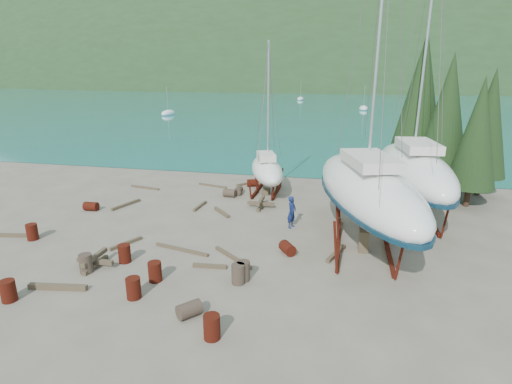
% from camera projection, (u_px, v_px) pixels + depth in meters
% --- Properties ---
extents(ground, '(600.00, 600.00, 0.00)m').
position_uv_depth(ground, '(224.00, 249.00, 20.42)').
color(ground, '#645B4F').
rests_on(ground, ground).
extents(bay_water, '(700.00, 700.00, 0.00)m').
position_uv_depth(bay_water, '(339.00, 83.00, 314.94)').
color(bay_water, teal).
rests_on(bay_water, ground).
extents(far_hill, '(800.00, 360.00, 110.00)m').
position_uv_depth(far_hill, '(339.00, 82.00, 319.62)').
color(far_hill, '#21381C').
rests_on(far_hill, ground).
extents(far_house_left, '(6.60, 5.60, 5.60)m').
position_uv_depth(far_house_left, '(218.00, 83.00, 209.42)').
color(far_house_left, beige).
rests_on(far_house_left, ground).
extents(far_house_center, '(6.60, 5.60, 5.60)m').
position_uv_depth(far_house_center, '(294.00, 83.00, 201.29)').
color(far_house_center, beige).
rests_on(far_house_center, ground).
extents(far_house_right, '(6.60, 5.60, 5.60)m').
position_uv_depth(far_house_right, '(398.00, 84.00, 191.12)').
color(far_house_right, beige).
rests_on(far_house_right, ground).
extents(cypress_near_right, '(3.60, 3.60, 10.00)m').
position_uv_depth(cypress_near_right, '(447.00, 116.00, 27.42)').
color(cypress_near_right, black).
rests_on(cypress_near_right, ground).
extents(cypress_mid_right, '(3.06, 3.06, 8.50)m').
position_uv_depth(cypress_mid_right, '(477.00, 133.00, 25.49)').
color(cypress_mid_right, black).
rests_on(cypress_mid_right, ground).
extents(cypress_back_left, '(4.14, 4.14, 11.50)m').
position_uv_depth(cypress_back_left, '(420.00, 100.00, 29.34)').
color(cypress_back_left, black).
rests_on(cypress_back_left, ground).
extents(cypress_far_right, '(3.24, 3.24, 9.00)m').
position_uv_depth(cypress_far_right, '(488.00, 124.00, 27.91)').
color(cypress_far_right, black).
rests_on(cypress_far_right, ground).
extents(moored_boat_left, '(2.00, 5.00, 6.05)m').
position_uv_depth(moored_boat_left, '(168.00, 113.00, 82.51)').
color(moored_boat_left, white).
rests_on(moored_boat_left, ground).
extents(moored_boat_mid, '(2.00, 5.00, 6.05)m').
position_uv_depth(moored_boat_mid, '(364.00, 108.00, 93.07)').
color(moored_boat_mid, white).
rests_on(moored_boat_mid, ground).
extents(moored_boat_far, '(2.00, 5.00, 6.05)m').
position_uv_depth(moored_boat_far, '(300.00, 99.00, 124.78)').
color(moored_boat_far, white).
rests_on(moored_boat_far, ground).
extents(large_sailboat_near, '(6.81, 12.57, 19.01)m').
position_uv_depth(large_sailboat_near, '(367.00, 189.00, 19.93)').
color(large_sailboat_near, white).
rests_on(large_sailboat_near, ground).
extents(large_sailboat_far, '(4.71, 11.96, 18.41)m').
position_uv_depth(large_sailboat_far, '(414.00, 170.00, 24.10)').
color(large_sailboat_far, white).
rests_on(large_sailboat_far, ground).
extents(small_sailboat_shore, '(4.19, 7.04, 10.75)m').
position_uv_depth(small_sailboat_shore, '(267.00, 170.00, 29.36)').
color(small_sailboat_shore, white).
rests_on(small_sailboat_shore, ground).
extents(worker, '(0.66, 0.80, 1.89)m').
position_uv_depth(worker, '(292.00, 212.00, 22.99)').
color(worker, '#121F50').
rests_on(worker, ground).
extents(drum_1, '(1.02, 1.04, 0.58)m').
position_uv_depth(drum_1, '(189.00, 310.00, 14.73)').
color(drum_1, '#2D2823').
rests_on(drum_1, ground).
extents(drum_2, '(0.91, 0.62, 0.58)m').
position_uv_depth(drum_2, '(91.00, 206.00, 25.98)').
color(drum_2, '#5F1A10').
rests_on(drum_2, ground).
extents(drum_3, '(0.58, 0.58, 0.88)m').
position_uv_depth(drum_3, '(133.00, 288.00, 15.90)').
color(drum_3, '#5F1A10').
rests_on(drum_3, ground).
extents(drum_4, '(1.02, 0.82, 0.58)m').
position_uv_depth(drum_4, '(253.00, 183.00, 31.43)').
color(drum_4, '#5F1A10').
rests_on(drum_4, ground).
extents(drum_5, '(0.58, 0.58, 0.88)m').
position_uv_depth(drum_5, '(238.00, 274.00, 17.01)').
color(drum_5, '#2D2823').
rests_on(drum_5, ground).
extents(drum_6, '(0.97, 1.05, 0.58)m').
position_uv_depth(drum_6, '(287.00, 248.00, 19.84)').
color(drum_6, '#5F1A10').
rests_on(drum_6, ground).
extents(drum_7, '(0.58, 0.58, 0.88)m').
position_uv_depth(drum_7, '(212.00, 327.00, 13.49)').
color(drum_7, '#5F1A10').
rests_on(drum_7, ground).
extents(drum_8, '(0.58, 0.58, 0.88)m').
position_uv_depth(drum_8, '(32.00, 232.00, 21.46)').
color(drum_8, '#5F1A10').
rests_on(drum_8, ground).
extents(drum_9, '(0.93, 0.66, 0.58)m').
position_uv_depth(drum_9, '(230.00, 193.00, 28.81)').
color(drum_9, '#2D2823').
rests_on(drum_9, ground).
extents(drum_10, '(0.58, 0.58, 0.88)m').
position_uv_depth(drum_10, '(155.00, 272.00, 17.21)').
color(drum_10, '#5F1A10').
rests_on(drum_10, ground).
extents(drum_11, '(0.60, 0.89, 0.58)m').
position_uv_depth(drum_11, '(238.00, 191.00, 29.39)').
color(drum_11, '#2D2823').
rests_on(drum_11, ground).
extents(drum_13, '(0.58, 0.58, 0.88)m').
position_uv_depth(drum_13, '(8.00, 291.00, 15.70)').
color(drum_13, '#5F1A10').
rests_on(drum_13, ground).
extents(drum_14, '(0.58, 0.58, 0.88)m').
position_uv_depth(drum_14, '(125.00, 253.00, 18.92)').
color(drum_14, '#5F1A10').
rests_on(drum_14, ground).
extents(drum_16, '(0.58, 0.58, 0.88)m').
position_uv_depth(drum_16, '(86.00, 263.00, 17.94)').
color(drum_16, '#2D2823').
rests_on(drum_16, ground).
extents(drum_17, '(0.58, 0.58, 0.88)m').
position_uv_depth(drum_17, '(243.00, 271.00, 17.27)').
color(drum_17, '#2D2823').
rests_on(drum_17, ground).
extents(timber_0, '(2.48, 0.76, 0.14)m').
position_uv_depth(timber_0, '(213.00, 186.00, 31.45)').
color(timber_0, brown).
rests_on(timber_0, ground).
extents(timber_1, '(0.95, 2.01, 0.19)m').
position_uv_depth(timber_1, '(336.00, 253.00, 19.71)').
color(timber_1, brown).
rests_on(timber_1, ground).
extents(timber_2, '(0.94, 2.35, 0.19)m').
position_uv_depth(timber_2, '(126.00, 205.00, 26.92)').
color(timber_2, brown).
rests_on(timber_2, ground).
extents(timber_3, '(3.09, 0.86, 0.15)m').
position_uv_depth(timber_3, '(182.00, 250.00, 20.19)').
color(timber_3, brown).
rests_on(timber_3, ground).
extents(timber_4, '(0.32, 1.88, 0.17)m').
position_uv_depth(timber_4, '(200.00, 206.00, 26.66)').
color(timber_4, brown).
rests_on(timber_4, ground).
extents(timber_5, '(2.31, 1.93, 0.16)m').
position_uv_depth(timber_5, '(233.00, 257.00, 19.33)').
color(timber_5, brown).
rests_on(timber_5, ground).
extents(timber_7, '(1.60, 0.32, 0.17)m').
position_uv_depth(timber_7, '(210.00, 266.00, 18.45)').
color(timber_7, brown).
rests_on(timber_7, ground).
extents(timber_8, '(1.44, 1.55, 0.19)m').
position_uv_depth(timber_8, '(222.00, 212.00, 25.46)').
color(timber_8, brown).
rests_on(timber_8, ground).
extents(timber_9, '(1.86, 1.97, 0.15)m').
position_uv_depth(timber_9, '(250.00, 183.00, 32.21)').
color(timber_9, brown).
rests_on(timber_9, ground).
extents(timber_12, '(0.98, 1.81, 0.17)m').
position_uv_depth(timber_12, '(126.00, 243.00, 20.89)').
color(timber_12, brown).
rests_on(timber_12, ground).
extents(timber_14, '(2.83, 0.69, 0.18)m').
position_uv_depth(timber_14, '(2.00, 235.00, 21.91)').
color(timber_14, brown).
rests_on(timber_14, ground).
extents(timber_15, '(2.55, 0.61, 0.15)m').
position_uv_depth(timber_15, '(145.00, 188.00, 30.92)').
color(timber_15, brown).
rests_on(timber_15, ground).
extents(timber_16, '(2.50, 0.58, 0.23)m').
position_uv_depth(timber_16, '(58.00, 287.00, 16.61)').
color(timber_16, brown).
rests_on(timber_16, ground).
extents(timber_pile_fore, '(1.80, 1.80, 0.60)m').
position_uv_depth(timber_pile_fore, '(95.00, 261.00, 18.46)').
color(timber_pile_fore, brown).
rests_on(timber_pile_fore, ground).
extents(timber_pile_aft, '(1.80, 1.80, 0.60)m').
position_uv_depth(timber_pile_aft, '(261.00, 204.00, 26.48)').
color(timber_pile_aft, brown).
rests_on(timber_pile_aft, ground).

